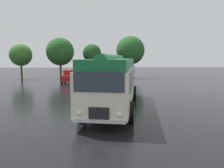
{
  "coord_description": "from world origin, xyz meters",
  "views": [
    {
      "loc": [
        0.11,
        -14.14,
        3.3
      ],
      "look_at": [
        0.96,
        1.46,
        1.4
      ],
      "focal_mm": 35.0,
      "sensor_mm": 36.0,
      "label": 1
    }
  ],
  "objects_px": {
    "vintage_bus": "(113,79)",
    "car_near_left": "(70,76)",
    "car_mid_right": "(111,76)",
    "car_mid_left": "(90,77)"
  },
  "relations": [
    {
      "from": "vintage_bus",
      "to": "car_near_left",
      "type": "relative_size",
      "value": 2.44
    },
    {
      "from": "car_near_left",
      "to": "car_mid_right",
      "type": "xyz_separation_m",
      "value": [
        5.48,
        -0.41,
        0.0
      ]
    },
    {
      "from": "vintage_bus",
      "to": "car_mid_right",
      "type": "height_order",
      "value": "vintage_bus"
    },
    {
      "from": "car_near_left",
      "to": "car_mid_right",
      "type": "height_order",
      "value": "same"
    },
    {
      "from": "vintage_bus",
      "to": "car_mid_right",
      "type": "bearing_deg",
      "value": 87.49
    },
    {
      "from": "car_near_left",
      "to": "car_mid_right",
      "type": "distance_m",
      "value": 5.5
    },
    {
      "from": "vintage_bus",
      "to": "car_mid_left",
      "type": "xyz_separation_m",
      "value": [
        -2.13,
        13.95,
        -1.05
      ]
    },
    {
      "from": "car_mid_left",
      "to": "car_mid_right",
      "type": "distance_m",
      "value": 2.84
    },
    {
      "from": "vintage_bus",
      "to": "car_mid_right",
      "type": "xyz_separation_m",
      "value": [
        0.64,
        14.59,
        -1.05
      ]
    },
    {
      "from": "vintage_bus",
      "to": "car_mid_left",
      "type": "height_order",
      "value": "vintage_bus"
    }
  ]
}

